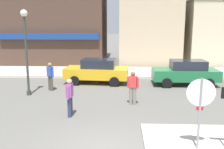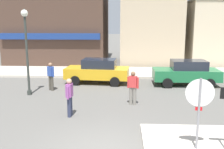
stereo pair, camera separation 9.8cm
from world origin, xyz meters
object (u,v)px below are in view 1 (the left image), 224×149
at_px(pedestrian_crossing_near, 50,76).
at_px(pedestrian_crossing_far, 70,96).
at_px(lamp_post, 26,40).
at_px(stop_sign, 200,104).
at_px(pedestrian_kerb_side, 133,87).
at_px(parked_car_nearest, 97,71).
at_px(parked_car_second, 186,72).

xyz_separation_m(pedestrian_crossing_near, pedestrian_crossing_far, (1.95, -4.16, 0.00)).
relative_size(lamp_post, pedestrian_crossing_far, 2.82).
relative_size(stop_sign, pedestrian_kerb_side, 1.43).
relative_size(stop_sign, pedestrian_crossing_far, 1.43).
relative_size(stop_sign, pedestrian_crossing_near, 1.43).
bearing_deg(lamp_post, parked_car_nearest, 41.10).
relative_size(parked_car_nearest, pedestrian_crossing_far, 2.56).
xyz_separation_m(lamp_post, parked_car_nearest, (3.41, 2.98, -2.15)).
relative_size(parked_car_nearest, parked_car_second, 1.03).
distance_m(parked_car_second, pedestrian_crossing_near, 8.21).
bearing_deg(parked_car_nearest, pedestrian_crossing_far, -94.99).
height_order(parked_car_second, pedestrian_crossing_near, pedestrian_crossing_near).
bearing_deg(parked_car_second, lamp_post, -163.47).
height_order(lamp_post, pedestrian_crossing_near, lamp_post).
bearing_deg(stop_sign, pedestrian_crossing_near, 132.01).
height_order(pedestrian_crossing_near, pedestrian_kerb_side, same).
bearing_deg(pedestrian_kerb_side, pedestrian_crossing_near, 151.96).
bearing_deg(parked_car_nearest, pedestrian_kerb_side, -64.55).
relative_size(parked_car_second, pedestrian_crossing_far, 2.49).
bearing_deg(pedestrian_crossing_near, parked_car_second, 11.77).
distance_m(stop_sign, parked_car_nearest, 9.89).
bearing_deg(parked_car_nearest, parked_car_second, -3.28).
bearing_deg(stop_sign, parked_car_nearest, 113.18).
bearing_deg(pedestrian_crossing_near, parked_car_nearest, 38.67).
distance_m(lamp_post, pedestrian_kerb_side, 6.09).
distance_m(parked_car_second, pedestrian_kerb_side, 5.37).
distance_m(stop_sign, pedestrian_crossing_near, 9.54).
xyz_separation_m(lamp_post, parked_car_second, (8.96, 2.66, -2.15)).
relative_size(parked_car_second, pedestrian_kerb_side, 2.49).
distance_m(parked_car_nearest, pedestrian_kerb_side, 4.92).
height_order(stop_sign, pedestrian_kerb_side, stop_sign).
bearing_deg(parked_car_nearest, pedestrian_crossing_near, -141.33).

